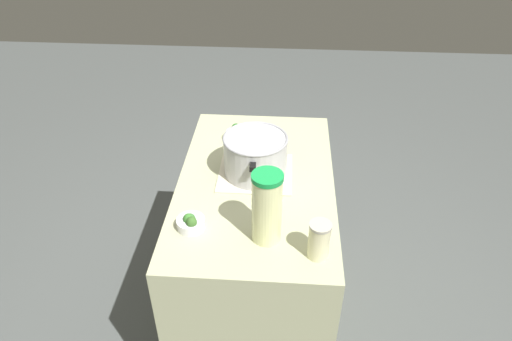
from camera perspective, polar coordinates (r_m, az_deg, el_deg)
The scene contains 8 objects.
ground_plane at distance 2.72m, azimuth 0.00°, elevation -17.25°, with size 8.00×8.00×0.00m, color #4E5251.
counter_slab at distance 2.36m, azimuth 0.00°, elevation -10.34°, with size 1.14×0.68×0.94m, color #AFB289.
dish_cloth at distance 2.08m, azimuth -0.06°, elevation -0.28°, with size 0.31×0.32×0.01m, color beige.
cooking_pot at distance 2.02m, azimuth -0.06°, elevation 1.96°, with size 0.35×0.28×0.18m.
lemonade_pitcher at distance 1.67m, azimuth 1.33°, elevation -4.52°, with size 0.11×0.11×0.29m.
mason_jar at distance 1.67m, azimuth 7.68°, elevation -8.39°, with size 0.08×0.08×0.15m.
broccoli_bowl_front at distance 1.81m, azimuth -7.96°, elevation -6.28°, with size 0.11×0.11×0.07m.
broccoli_bowl_center at distance 2.30m, azimuth -2.43°, elevation 4.46°, with size 0.10×0.10×0.08m.
Camera 1 is at (-1.63, -0.11, 2.17)m, focal length 32.86 mm.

